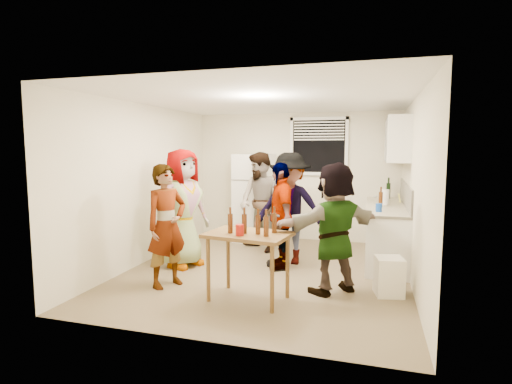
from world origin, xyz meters
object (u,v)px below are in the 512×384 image
(beer_bottle_table, at_px, (258,234))
(red_cup, at_px, (240,236))
(blue_cup, at_px, (379,212))
(guest_back_right, at_px, (289,262))
(guest_black, at_px, (280,268))
(guest_orange, at_px, (333,291))
(wine_bottle, at_px, (388,199))
(guest_grey, at_px, (184,265))
(trash_bin, at_px, (389,275))
(kettle, at_px, (383,202))
(beer_bottle_counter, at_px, (380,207))
(guest_back_left, at_px, (260,250))
(serving_table, at_px, (248,299))
(guest_stripe, at_px, (168,285))
(refrigerator, at_px, (254,198))

(beer_bottle_table, xyz_separation_m, red_cup, (-0.18, -0.13, 0.00))
(blue_cup, xyz_separation_m, guest_back_right, (-1.34, 0.13, -0.90))
(guest_black, relative_size, guest_orange, 0.97)
(wine_bottle, bearing_deg, guest_back_right, -136.21)
(red_cup, bearing_deg, guest_grey, 137.69)
(trash_bin, bearing_deg, kettle, 91.37)
(beer_bottle_counter, xyz_separation_m, beer_bottle_table, (-1.40, -2.09, -0.08))
(guest_back_left, relative_size, guest_black, 1.09)
(red_cup, distance_m, guest_black, 1.73)
(wine_bottle, relative_size, guest_back_right, 0.16)
(beer_bottle_table, bearing_deg, serving_table, 168.11)
(beer_bottle_table, distance_m, guest_stripe, 1.55)
(guest_grey, xyz_separation_m, guest_stripe, (0.21, -0.88, 0.00))
(guest_orange, bearing_deg, blue_cup, -161.59)
(refrigerator, xyz_separation_m, red_cup, (0.77, -3.17, -0.03))
(kettle, height_order, beer_bottle_counter, beer_bottle_counter)
(red_cup, xyz_separation_m, guest_grey, (-1.33, 1.21, -0.82))
(guest_orange, bearing_deg, wine_bottle, -148.72)
(trash_bin, relative_size, guest_grey, 0.26)
(refrigerator, bearing_deg, serving_table, -74.78)
(guest_grey, bearing_deg, guest_stripe, -143.93)
(kettle, bearing_deg, red_cup, -115.92)
(guest_back_left, bearing_deg, kettle, 47.46)
(beer_bottle_table, xyz_separation_m, guest_back_right, (0.03, 1.70, -0.82))
(guest_grey, bearing_deg, guest_black, -55.46)
(guest_grey, bearing_deg, beer_bottle_table, -102.78)
(guest_back_right, bearing_deg, serving_table, -96.05)
(blue_cup, distance_m, guest_orange, 1.44)
(trash_bin, distance_m, guest_grey, 3.05)
(refrigerator, distance_m, blue_cup, 2.74)
(guest_orange, bearing_deg, guest_grey, -54.96)
(blue_cup, distance_m, guest_black, 1.69)
(serving_table, distance_m, guest_stripe, 1.18)
(red_cup, distance_m, guest_back_right, 2.02)
(beer_bottle_table, height_order, guest_orange, beer_bottle_table)
(wine_bottle, height_order, guest_back_left, wine_bottle)
(beer_bottle_counter, distance_m, serving_table, 2.72)
(blue_cup, distance_m, guest_back_left, 2.29)
(beer_bottle_table, relative_size, guest_black, 0.14)
(wine_bottle, relative_size, beer_bottle_counter, 1.23)
(refrigerator, distance_m, wine_bottle, 2.50)
(guest_orange, bearing_deg, guest_back_left, -92.88)
(blue_cup, bearing_deg, kettle, 85.82)
(wine_bottle, xyz_separation_m, serving_table, (-1.68, -3.13, -0.90))
(kettle, distance_m, serving_table, 3.25)
(refrigerator, height_order, guest_orange, refrigerator)
(wine_bottle, height_order, guest_grey, wine_bottle)
(blue_cup, bearing_deg, refrigerator, 147.70)
(beer_bottle_counter, xyz_separation_m, serving_table, (-1.53, -2.07, -0.90))
(refrigerator, relative_size, wine_bottle, 5.91)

